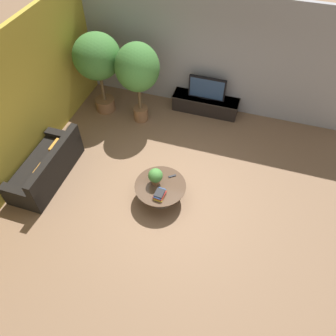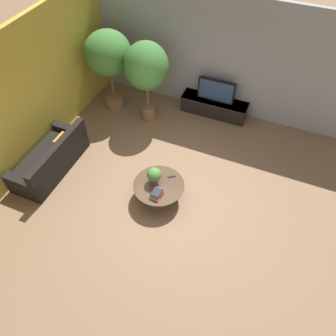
# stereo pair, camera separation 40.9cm
# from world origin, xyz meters

# --- Properties ---
(ground_plane) EXTENTS (24.00, 24.00, 0.00)m
(ground_plane) POSITION_xyz_m (0.00, 0.00, 0.00)
(ground_plane) COLOR brown
(back_wall_stone) EXTENTS (7.40, 0.12, 3.00)m
(back_wall_stone) POSITION_xyz_m (0.00, 3.26, 1.50)
(back_wall_stone) COLOR #939399
(back_wall_stone) RESTS_ON ground
(side_wall_left) EXTENTS (0.12, 7.40, 3.00)m
(side_wall_left) POSITION_xyz_m (-3.26, 0.20, 1.50)
(side_wall_left) COLOR gold
(side_wall_left) RESTS_ON ground
(media_console) EXTENTS (1.77, 0.50, 0.44)m
(media_console) POSITION_xyz_m (0.15, 2.94, 0.23)
(media_console) COLOR black
(media_console) RESTS_ON ground
(television) EXTENTS (0.96, 0.13, 0.61)m
(television) POSITION_xyz_m (0.15, 2.94, 0.74)
(television) COLOR black
(television) RESTS_ON media_console
(coffee_table) EXTENTS (1.06, 1.06, 0.43)m
(coffee_table) POSITION_xyz_m (-0.08, -0.20, 0.30)
(coffee_table) COLOR #756656
(coffee_table) RESTS_ON ground
(couch_by_wall) EXTENTS (0.84, 1.94, 0.84)m
(couch_by_wall) POSITION_xyz_m (-2.67, -0.38, 0.28)
(couch_by_wall) COLOR black
(couch_by_wall) RESTS_ON ground
(potted_palm_tall) EXTENTS (1.16, 1.16, 2.14)m
(potted_palm_tall) POSITION_xyz_m (-2.46, 2.20, 1.51)
(potted_palm_tall) COLOR brown
(potted_palm_tall) RESTS_ON ground
(potted_palm_corner) EXTENTS (1.05, 1.05, 2.13)m
(potted_palm_corner) POSITION_xyz_m (-1.39, 2.10, 1.50)
(potted_palm_corner) COLOR brown
(potted_palm_corner) RESTS_ON ground
(potted_plant_tabletop) EXTENTS (0.30, 0.30, 0.38)m
(potted_plant_tabletop) POSITION_xyz_m (-0.19, -0.16, 0.64)
(potted_plant_tabletop) COLOR brown
(potted_plant_tabletop) RESTS_ON coffee_table
(book_stack) EXTENTS (0.23, 0.29, 0.12)m
(book_stack) POSITION_xyz_m (-0.00, -0.46, 0.48)
(book_stack) COLOR gold
(book_stack) RESTS_ON coffee_table
(remote_black) EXTENTS (0.15, 0.13, 0.02)m
(remote_black) POSITION_xyz_m (0.08, 0.10, 0.44)
(remote_black) COLOR black
(remote_black) RESTS_ON coffee_table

